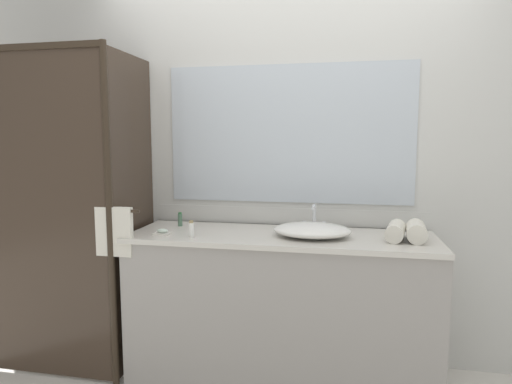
{
  "coord_description": "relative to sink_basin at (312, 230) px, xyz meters",
  "views": [
    {
      "loc": [
        0.36,
        -2.52,
        1.46
      ],
      "look_at": [
        -0.15,
        0.0,
        1.15
      ],
      "focal_mm": 30.74,
      "sensor_mm": 36.0,
      "label": 1
    }
  ],
  "objects": [
    {
      "name": "amenity_bottle_body_wash",
      "position": [
        -0.68,
        -0.15,
        0.01
      ],
      "size": [
        0.03,
        0.03,
        0.1
      ],
      "color": "white",
      "rests_on": "vanity_cabinet"
    },
    {
      "name": "rolled_towel_near_edge",
      "position": [
        0.57,
        0.01,
        0.02
      ],
      "size": [
        0.13,
        0.23,
        0.11
      ],
      "primitive_type": "cylinder",
      "rotation": [
        1.57,
        0.0,
        -0.11
      ],
      "color": "silver",
      "rests_on": "vanity_cabinet"
    },
    {
      "name": "faucet",
      "position": [
        -0.0,
        0.17,
        0.02
      ],
      "size": [
        0.17,
        0.16,
        0.17
      ],
      "color": "silver",
      "rests_on": "vanity_cabinet"
    },
    {
      "name": "rolled_towel_middle",
      "position": [
        0.46,
        0.01,
        0.01
      ],
      "size": [
        0.14,
        0.25,
        0.1
      ],
      "primitive_type": "cylinder",
      "rotation": [
        1.57,
        0.0,
        -0.19
      ],
      "color": "silver",
      "rests_on": "vanity_cabinet"
    },
    {
      "name": "sink_basin",
      "position": [
        0.0,
        0.0,
        0.0
      ],
      "size": [
        0.45,
        0.34,
        0.08
      ],
      "primitive_type": "ellipsoid",
      "color": "white",
      "rests_on": "vanity_cabinet"
    },
    {
      "name": "amenity_bottle_lotion",
      "position": [
        -0.86,
        0.15,
        0.0
      ],
      "size": [
        0.03,
        0.03,
        0.09
      ],
      "color": "#4C7056",
      "rests_on": "vanity_cabinet"
    },
    {
      "name": "wall_back_with_mirror",
      "position": [
        -0.19,
        0.37,
        0.37
      ],
      "size": [
        4.4,
        0.06,
        2.6
      ],
      "color": "silver",
      "rests_on": "ground_plane"
    },
    {
      "name": "soap_dish",
      "position": [
        -0.87,
        -0.12,
        -0.02
      ],
      "size": [
        0.1,
        0.07,
        0.04
      ],
      "color": "silver",
      "rests_on": "vanity_cabinet"
    },
    {
      "name": "shower_enclosure",
      "position": [
        -1.46,
        -0.16,
        0.09
      ],
      "size": [
        1.2,
        0.59,
        2.0
      ],
      "color": "#2D2319",
      "rests_on": "ground_plane"
    },
    {
      "name": "ground_plane",
      "position": [
        -0.19,
        0.03,
        -0.94
      ],
      "size": [
        8.0,
        8.0,
        0.0
      ],
      "primitive_type": "plane",
      "color": "silver"
    },
    {
      "name": "vanity_cabinet",
      "position": [
        -0.19,
        0.04,
        -0.49
      ],
      "size": [
        1.8,
        0.58,
        0.9
      ],
      "color": "#9E9993",
      "rests_on": "ground_plane"
    }
  ]
}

